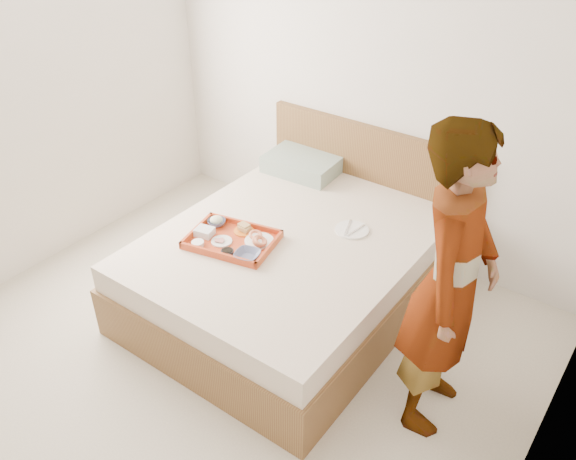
% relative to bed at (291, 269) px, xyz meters
% --- Properties ---
extents(ground, '(3.50, 4.00, 0.01)m').
position_rel_bed_xyz_m(ground, '(-0.03, -1.00, -0.27)').
color(ground, beige).
rests_on(ground, ground).
extents(wall_back, '(3.50, 0.01, 2.60)m').
position_rel_bed_xyz_m(wall_back, '(-0.03, 1.00, 1.04)').
color(wall_back, silver).
rests_on(wall_back, ground).
extents(wall_right, '(0.01, 4.00, 2.60)m').
position_rel_bed_xyz_m(wall_right, '(1.72, -1.00, 1.04)').
color(wall_right, silver).
rests_on(wall_right, ground).
extents(bed, '(1.65, 2.00, 0.53)m').
position_rel_bed_xyz_m(bed, '(0.00, 0.00, 0.00)').
color(bed, brown).
rests_on(bed, ground).
extents(headboard, '(1.65, 0.06, 0.95)m').
position_rel_bed_xyz_m(headboard, '(0.00, 0.97, 0.21)').
color(headboard, brown).
rests_on(headboard, ground).
extents(pillow, '(0.56, 0.40, 0.13)m').
position_rel_bed_xyz_m(pillow, '(-0.45, 0.77, 0.33)').
color(pillow, '#A0AEA1').
rests_on(pillow, bed).
extents(tray, '(0.61, 0.50, 0.05)m').
position_rel_bed_xyz_m(tray, '(-0.26, -0.28, 0.29)').
color(tray, '#C6521F').
rests_on(tray, bed).
extents(prawn_plate, '(0.22, 0.22, 0.01)m').
position_rel_bed_xyz_m(prawn_plate, '(-0.11, -0.19, 0.29)').
color(prawn_plate, white).
rests_on(prawn_plate, tray).
extents(navy_bowl_big, '(0.18, 0.18, 0.04)m').
position_rel_bed_xyz_m(navy_bowl_big, '(-0.06, -0.36, 0.30)').
color(navy_bowl_big, '#1A214D').
rests_on(navy_bowl_big, tray).
extents(sauce_dish, '(0.09, 0.09, 0.03)m').
position_rel_bed_xyz_m(sauce_dish, '(-0.18, -0.41, 0.29)').
color(sauce_dish, black).
rests_on(sauce_dish, tray).
extents(meat_plate, '(0.16, 0.16, 0.01)m').
position_rel_bed_xyz_m(meat_plate, '(-0.30, -0.33, 0.28)').
color(meat_plate, white).
rests_on(meat_plate, tray).
extents(bread_plate, '(0.16, 0.16, 0.01)m').
position_rel_bed_xyz_m(bread_plate, '(-0.26, -0.15, 0.28)').
color(bread_plate, orange).
rests_on(bread_plate, tray).
extents(salad_bowl, '(0.14, 0.14, 0.04)m').
position_rel_bed_xyz_m(salad_bowl, '(-0.46, -0.20, 0.30)').
color(salad_bowl, '#1A214D').
rests_on(salad_bowl, tray).
extents(plastic_tub, '(0.13, 0.11, 0.05)m').
position_rel_bed_xyz_m(plastic_tub, '(-0.44, -0.33, 0.30)').
color(plastic_tub, silver).
rests_on(plastic_tub, tray).
extents(cheese_round, '(0.09, 0.09, 0.03)m').
position_rel_bed_xyz_m(cheese_round, '(-0.40, -0.44, 0.29)').
color(cheese_round, white).
rests_on(cheese_round, tray).
extents(dinner_plate, '(0.23, 0.23, 0.01)m').
position_rel_bed_xyz_m(dinner_plate, '(0.28, 0.29, 0.27)').
color(dinner_plate, white).
rests_on(dinner_plate, bed).
extents(person, '(0.49, 0.68, 1.72)m').
position_rel_bed_xyz_m(person, '(1.16, -0.29, 0.60)').
color(person, beige).
rests_on(person, ground).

